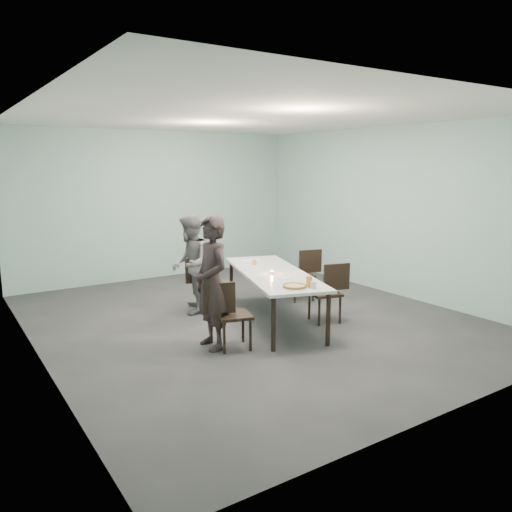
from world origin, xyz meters
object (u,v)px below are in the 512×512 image
chair_near_right (330,288)px  diner_far (190,264)px  diner_near (212,283)px  chair_far_left (205,280)px  water_tumbler (313,285)px  chair_far_right (304,271)px  beer_glass (309,282)px  side_plate (286,278)px  amber_tumbler (254,262)px  table (273,276)px  pizza (295,286)px  tealight (272,273)px  chair_near_left (228,311)px

chair_near_right → diner_far: (-1.54, 1.55, 0.28)m
diner_near → chair_far_left: bearing=157.1°
water_tumbler → chair_far_right: bearing=54.0°
beer_glass → water_tumbler: 0.07m
diner_near → side_plate: (1.21, 0.05, -0.10)m
amber_tumbler → table: bearing=-96.1°
pizza → amber_tumbler: 1.61m
pizza → side_plate: size_ratio=1.89×
pizza → water_tumbler: size_ratio=3.78×
chair_far_left → chair_near_right: 1.99m
diner_near → tealight: bearing=109.7°
table → tealight: size_ratio=49.12×
chair_far_left → side_plate: 1.58m
chair_near_right → table: bearing=-20.7°
chair_far_left → amber_tumbler: (0.67, -0.41, 0.29)m
chair_near_left → diner_far: 1.75m
water_tumbler → amber_tumbler: bearing=82.9°
water_tumbler → diner_far: bearing=107.8°
diner_far → pizza: size_ratio=4.59×
side_plate → pizza: bearing=-115.8°
side_plate → diner_far: bearing=116.4°
chair_far_left → amber_tumbler: 0.84m
chair_near_right → tealight: size_ratio=15.54×
pizza → chair_far_right: bearing=47.8°
table → diner_near: diner_near is taller
chair_far_left → water_tumbler: bearing=-65.7°
pizza → amber_tumbler: size_ratio=4.25×
chair_near_left → diner_far: (0.32, 1.70, 0.28)m
diner_far → diner_near: bearing=12.3°
chair_near_left → pizza: chair_near_left is taller
pizza → tealight: bearing=74.5°
amber_tumbler → chair_near_right: bearing=-60.1°
chair_far_right → side_plate: size_ratio=4.83×
chair_near_left → diner_near: size_ratio=0.51×
table → pizza: size_ratio=8.09×
table → chair_far_left: chair_far_left is taller
chair_far_right → pizza: size_ratio=2.56×
chair_far_right → tealight: 1.50m
table → diner_near: (-1.30, -0.50, 0.16)m
chair_far_right → side_plate: chair_far_right is taller
side_plate → amber_tumbler: (0.16, 1.06, 0.04)m
table → beer_glass: beer_glass is taller
chair_near_left → table: bearing=44.9°
chair_near_right → water_tumbler: chair_near_right is taller
table → amber_tumbler: size_ratio=34.39×
chair_far_left → chair_near_right: size_ratio=1.00×
tealight → beer_glass: bearing=-94.1°
table → chair_near_left: 1.34m
side_plate → tealight: 0.34m
table → amber_tumbler: 0.62m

